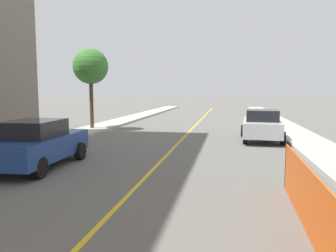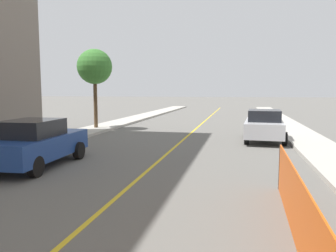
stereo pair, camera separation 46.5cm
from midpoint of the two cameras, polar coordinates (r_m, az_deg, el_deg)
The scene contains 7 objects.
lane_stripe at distance 18.05m, azimuth 3.94°, elevation -1.93°, with size 0.12×64.52×0.01m.
sidewalk_left at distance 19.91m, azimuth -14.00°, elevation -1.13°, with size 2.01×64.52×0.16m.
sidewalk_right at distance 18.21m, azimuth 23.64°, elevation -2.13°, with size 2.01×64.52×0.16m.
safety_mesh_fence at distance 5.51m, azimuth 24.76°, elevation -15.27°, with size 0.25×7.53×1.17m.
parked_car_curb_near at distance 11.80m, azimuth -21.02°, elevation -2.75°, with size 2.00×4.38×1.59m.
parked_car_curb_mid at distance 17.31m, azimuth 17.10°, elevation 0.11°, with size 2.05×4.40×1.59m.
street_tree_left_near at distance 21.73m, azimuth -12.05°, elevation 9.99°, with size 2.24×2.24×5.04m.
Camera 2 is at (2.83, 14.62, 2.55)m, focal length 35.00 mm.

